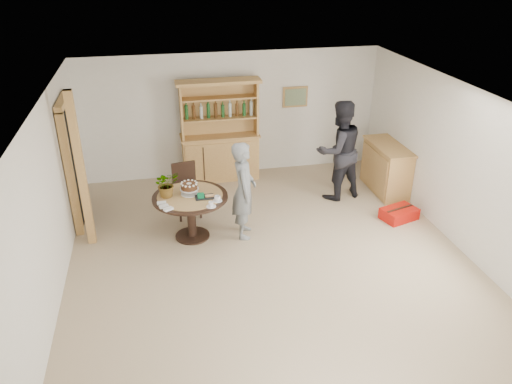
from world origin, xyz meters
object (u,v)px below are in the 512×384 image
(dining_chair, at_px, (186,186))
(teen_boy, at_px, (244,190))
(adult_person, at_px, (339,150))
(sideboard, at_px, (386,168))
(dining_table, at_px, (191,204))
(red_suitcase, at_px, (399,214))
(hutch, at_px, (220,146))

(dining_chair, bearing_deg, teen_boy, -55.36)
(adult_person, bearing_deg, sideboard, 170.07)
(dining_table, height_order, adult_person, adult_person)
(sideboard, bearing_deg, teen_boy, -160.30)
(dining_chair, bearing_deg, adult_person, -6.52)
(teen_boy, bearing_deg, dining_table, 93.04)
(red_suitcase, bearing_deg, sideboard, 60.87)
(hutch, height_order, red_suitcase, hutch)
(teen_boy, relative_size, red_suitcase, 2.35)
(hutch, height_order, adult_person, hutch)
(teen_boy, bearing_deg, hutch, 11.00)
(sideboard, height_order, dining_chair, dining_chair)
(dining_chair, distance_m, teen_boy, 1.30)
(sideboard, relative_size, dining_table, 1.05)
(teen_boy, distance_m, red_suitcase, 2.84)
(sideboard, bearing_deg, dining_chair, -177.89)
(hutch, bearing_deg, dining_chair, -120.37)
(dining_chair, distance_m, red_suitcase, 3.77)
(dining_table, xyz_separation_m, teen_boy, (0.85, -0.10, 0.21))
(adult_person, bearing_deg, red_suitcase, 113.14)
(dining_table, relative_size, red_suitcase, 1.74)
(sideboard, distance_m, red_suitcase, 1.21)
(sideboard, relative_size, dining_chair, 1.33)
(sideboard, bearing_deg, adult_person, -176.71)
(sideboard, relative_size, teen_boy, 0.78)
(teen_boy, height_order, red_suitcase, teen_boy)
(dining_table, distance_m, red_suitcase, 3.64)
(sideboard, relative_size, adult_person, 0.67)
(hutch, relative_size, sideboard, 1.62)
(dining_table, bearing_deg, hutch, 70.13)
(dining_chair, xyz_separation_m, adult_person, (2.83, 0.08, 0.40))
(hutch, distance_m, adult_person, 2.41)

